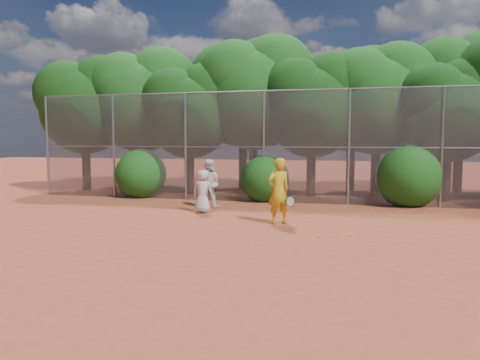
# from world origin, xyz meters

# --- Properties ---
(ground) EXTENTS (80.00, 80.00, 0.00)m
(ground) POSITION_xyz_m (0.00, 0.00, 0.00)
(ground) COLOR #A14024
(ground) RESTS_ON ground
(fence_back) EXTENTS (20.05, 0.09, 4.03)m
(fence_back) POSITION_xyz_m (-0.12, 6.00, 2.05)
(fence_back) COLOR gray
(fence_back) RESTS_ON ground
(tree_0) EXTENTS (4.38, 3.81, 6.00)m
(tree_0) POSITION_xyz_m (-9.44, 8.04, 3.93)
(tree_0) COLOR black
(tree_0) RESTS_ON ground
(tree_1) EXTENTS (4.64, 4.03, 6.35)m
(tree_1) POSITION_xyz_m (-6.94, 8.54, 4.16)
(tree_1) COLOR black
(tree_1) RESTS_ON ground
(tree_2) EXTENTS (3.99, 3.47, 5.47)m
(tree_2) POSITION_xyz_m (-4.45, 7.83, 3.58)
(tree_2) COLOR black
(tree_2) RESTS_ON ground
(tree_3) EXTENTS (4.89, 4.26, 6.70)m
(tree_3) POSITION_xyz_m (-1.94, 8.84, 4.40)
(tree_3) COLOR black
(tree_3) RESTS_ON ground
(tree_4) EXTENTS (4.19, 3.64, 5.73)m
(tree_4) POSITION_xyz_m (0.55, 8.24, 3.76)
(tree_4) COLOR black
(tree_4) RESTS_ON ground
(tree_5) EXTENTS (4.51, 3.92, 6.17)m
(tree_5) POSITION_xyz_m (3.06, 9.04, 4.05)
(tree_5) COLOR black
(tree_5) RESTS_ON ground
(tree_6) EXTENTS (3.86, 3.36, 5.29)m
(tree_6) POSITION_xyz_m (5.55, 8.03, 3.47)
(tree_6) COLOR black
(tree_6) RESTS_ON ground
(tree_9) EXTENTS (4.83, 4.20, 6.62)m
(tree_9) POSITION_xyz_m (-7.94, 10.84, 4.34)
(tree_9) COLOR black
(tree_9) RESTS_ON ground
(tree_10) EXTENTS (5.15, 4.48, 7.06)m
(tree_10) POSITION_xyz_m (-2.93, 11.05, 4.63)
(tree_10) COLOR black
(tree_10) RESTS_ON ground
(tree_11) EXTENTS (4.64, 4.03, 6.35)m
(tree_11) POSITION_xyz_m (2.06, 10.64, 4.16)
(tree_11) COLOR black
(tree_11) RESTS_ON ground
(tree_12) EXTENTS (5.02, 4.37, 6.88)m
(tree_12) POSITION_xyz_m (6.56, 11.24, 4.51)
(tree_12) COLOR black
(tree_12) RESTS_ON ground
(bush_0) EXTENTS (2.00, 2.00, 2.00)m
(bush_0) POSITION_xyz_m (-6.00, 6.30, 1.00)
(bush_0) COLOR #124711
(bush_0) RESTS_ON ground
(bush_1) EXTENTS (1.80, 1.80, 1.80)m
(bush_1) POSITION_xyz_m (-1.00, 6.30, 0.90)
(bush_1) COLOR #124711
(bush_1) RESTS_ON ground
(bush_2) EXTENTS (2.20, 2.20, 2.20)m
(bush_2) POSITION_xyz_m (4.00, 6.30, 1.10)
(bush_2) COLOR #124711
(bush_2) RESTS_ON ground
(player_yellow) EXTENTS (0.85, 0.73, 1.78)m
(player_yellow) POSITION_xyz_m (0.26, 1.74, 0.89)
(player_yellow) COLOR gold
(player_yellow) RESTS_ON ground
(player_teen) EXTENTS (0.71, 0.50, 1.39)m
(player_teen) POSITION_xyz_m (-2.33, 3.04, 0.69)
(player_teen) COLOR silver
(player_teen) RESTS_ON ground
(player_white) EXTENTS (0.86, 0.75, 1.61)m
(player_white) POSITION_xyz_m (-2.54, 4.29, 0.80)
(player_white) COLOR white
(player_white) RESTS_ON ground
(ball_0) EXTENTS (0.07, 0.07, 0.07)m
(ball_0) POSITION_xyz_m (1.46, 0.24, 0.03)
(ball_0) COLOR gold
(ball_0) RESTS_ON ground
(ball_1) EXTENTS (0.07, 0.07, 0.07)m
(ball_1) POSITION_xyz_m (3.86, 2.56, 0.03)
(ball_1) COLOR gold
(ball_1) RESTS_ON ground
(ball_2) EXTENTS (0.07, 0.07, 0.07)m
(ball_2) POSITION_xyz_m (2.18, 0.56, 0.03)
(ball_2) COLOR gold
(ball_2) RESTS_ON ground
(ball_4) EXTENTS (0.07, 0.07, 0.07)m
(ball_4) POSITION_xyz_m (4.36, 4.51, 0.03)
(ball_4) COLOR gold
(ball_4) RESTS_ON ground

